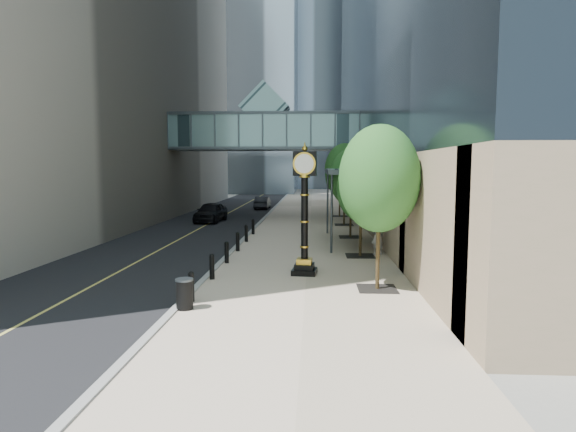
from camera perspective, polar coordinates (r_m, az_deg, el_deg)
The scene contains 14 objects.
ground at distance 14.94m, azimuth -2.05°, elevation -11.53°, with size 320.00×320.00×0.00m, color gray.
road at distance 55.01m, azimuth -5.58°, elevation 1.14°, with size 8.00×180.00×0.02m, color black.
sidewalk at distance 54.38m, azimuth 2.78°, elevation 1.13°, with size 8.00×180.00×0.06m, color #C6B098.
curb at distance 54.55m, azimuth -1.42°, elevation 1.16°, with size 0.25×180.00×0.07m, color gray.
distant_tower_c at distance 137.30m, azimuth -0.01°, elevation 17.59°, with size 22.00×22.00×65.00m, color #9DB3C6.
skywalk at distance 42.55m, azimuth -2.74°, elevation 10.19°, with size 17.00×4.20×5.80m.
entrance_canopy at distance 28.29m, azimuth 7.56°, elevation 5.23°, with size 3.00×8.00×4.38m.
bollard_row at distance 23.87m, azimuth -6.59°, elevation -3.74°, with size 0.20×16.20×0.90m.
street_trees at distance 30.43m, azimuth 7.47°, elevation 4.71°, with size 3.02×28.75×6.20m.
street_clock at distance 19.61m, azimuth 1.97°, elevation -0.40°, with size 1.08×1.08×5.24m.
trash_bin at distance 15.43m, azimuth -12.16°, elevation -9.12°, with size 0.52×0.52×0.90m, color black.
pedestrian at distance 24.58m, azimuth 10.57°, elevation -2.35°, with size 0.69×0.45×1.89m, color #A8A29A.
car_near at distance 39.61m, azimuth -9.13°, elevation 0.48°, with size 1.91×4.74×1.61m, color black.
car_far at distance 51.51m, azimuth -3.03°, elevation 1.60°, with size 1.41×4.05×1.34m, color black.
Camera 1 is at (1.30, -14.20, 4.45)m, focal length 30.00 mm.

